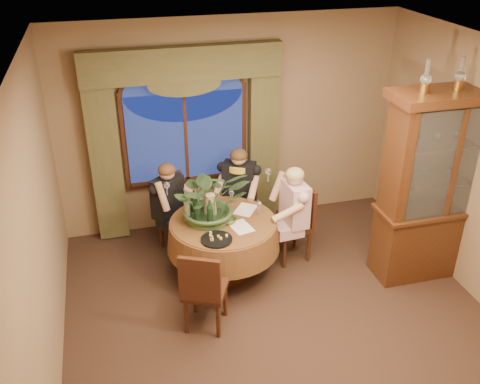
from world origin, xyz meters
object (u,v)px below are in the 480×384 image
object	(u,v)px
chair_back_right	(239,205)
wine_bottle_2	(194,203)
chair_back	(179,215)
person_scarf	(239,194)
chair_right	(291,224)
person_pink	(294,216)
centerpiece_plant	(210,174)
wine_bottle_1	(187,207)
wine_bottle_3	(197,211)
chair_front_left	(205,287)
oil_lamp_left	(426,76)
china_cabinet	(438,187)
oil_lamp_center	(461,74)
olive_bowl	(229,221)
dining_table	(224,248)
person_back	(168,209)
wine_bottle_0	(210,213)
stoneware_vase	(210,206)

from	to	relation	value
chair_back_right	wine_bottle_2	world-z (taller)	wine_bottle_2
chair_back	person_scarf	world-z (taller)	person_scarf
chair_right	person_pink	world-z (taller)	person_pink
centerpiece_plant	wine_bottle_1	xyz separation A→B (m)	(-0.27, 0.04, -0.41)
person_pink	chair_right	bearing A→B (deg)	2.37
chair_back_right	wine_bottle_3	bearing A→B (deg)	74.82
chair_back	wine_bottle_3	xyz separation A→B (m)	(0.12, -0.72, 0.44)
wine_bottle_3	chair_back_right	bearing A→B (deg)	48.78
chair_back	chair_front_left	xyz separation A→B (m)	(0.04, -1.53, 0.00)
oil_lamp_left	chair_back_right	size ratio (longest dim) A/B	0.35
china_cabinet	oil_lamp_center	size ratio (longest dim) A/B	6.65
chair_back_right	olive_bowl	size ratio (longest dim) A/B	5.69
oil_lamp_left	person_scarf	bearing A→B (deg)	141.17
dining_table	centerpiece_plant	distance (m)	0.96
oil_lamp_center	centerpiece_plant	size ratio (longest dim) A/B	0.36
wine_bottle_1	wine_bottle_2	distance (m)	0.12
chair_front_left	person_scarf	world-z (taller)	person_scarf
chair_right	wine_bottle_1	size ratio (longest dim) A/B	2.91
person_back	chair_back	bearing A→B (deg)	164.39
chair_right	chair_back	bearing A→B (deg)	56.29
dining_table	chair_back	bearing A→B (deg)	119.51
chair_back_right	person_scarf	world-z (taller)	person_scarf
chair_back	wine_bottle_0	xyz separation A→B (m)	(0.25, -0.80, 0.44)
chair_back_right	wine_bottle_1	world-z (taller)	wine_bottle_1
china_cabinet	chair_back	world-z (taller)	china_cabinet
dining_table	chair_back_right	distance (m)	0.89
wine_bottle_3	centerpiece_plant	bearing A→B (deg)	22.88
wine_bottle_0	chair_right	bearing A→B (deg)	11.94
stoneware_vase	wine_bottle_0	xyz separation A→B (m)	(-0.04, -0.19, 0.02)
oil_lamp_center	chair_back_right	xyz separation A→B (m)	(-2.00, 1.30, -1.95)
dining_table	stoneware_vase	distance (m)	0.55
centerpiece_plant	chair_right	bearing A→B (deg)	3.78
stoneware_vase	wine_bottle_2	bearing A→B (deg)	152.97
dining_table	person_pink	xyz separation A→B (m)	(0.89, 0.08, 0.27)
wine_bottle_3	person_pink	bearing A→B (deg)	3.18
stoneware_vase	centerpiece_plant	xyz separation A→B (m)	(0.00, -0.03, 0.43)
china_cabinet	chair_back_right	world-z (taller)	china_cabinet
dining_table	stoneware_vase	world-z (taller)	stoneware_vase
chair_front_left	person_back	distance (m)	1.49
oil_lamp_center	centerpiece_plant	xyz separation A→B (m)	(-2.51, 0.59, -1.11)
dining_table	oil_lamp_center	bearing A→B (deg)	-11.95
china_cabinet	person_pink	distance (m)	1.68
chair_back_right	person_back	world-z (taller)	person_back
dining_table	person_scarf	world-z (taller)	person_scarf
wine_bottle_0	wine_bottle_3	bearing A→B (deg)	148.31
wine_bottle_0	chair_back_right	bearing A→B (deg)	57.38
oil_lamp_center	wine_bottle_1	distance (m)	3.23
chair_front_left	person_scarf	size ratio (longest dim) A/B	0.75
china_cabinet	chair_back	distance (m)	3.13
chair_back	chair_front_left	size ratio (longest dim) A/B	1.00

